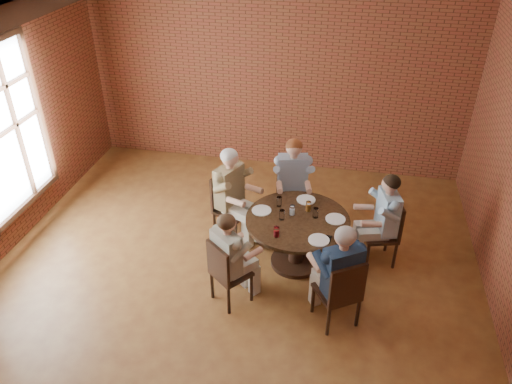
% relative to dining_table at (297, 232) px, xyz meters
% --- Properties ---
extents(floor, '(7.00, 7.00, 0.00)m').
position_rel_dining_table_xyz_m(floor, '(-0.78, -0.74, -0.53)').
color(floor, olive).
rests_on(floor, ground).
extents(ceiling, '(7.00, 7.00, 0.00)m').
position_rel_dining_table_xyz_m(ceiling, '(-0.78, -0.74, 2.87)').
color(ceiling, white).
rests_on(ceiling, wall_back).
extents(wall_back, '(7.00, 0.00, 7.00)m').
position_rel_dining_table_xyz_m(wall_back, '(-0.78, 2.76, 1.17)').
color(wall_back, brown).
rests_on(wall_back, ground).
extents(dining_table, '(1.36, 1.36, 0.75)m').
position_rel_dining_table_xyz_m(dining_table, '(0.00, 0.00, 0.00)').
color(dining_table, black).
rests_on(dining_table, floor).
extents(chair_a, '(0.53, 0.53, 0.94)m').
position_rel_dining_table_xyz_m(chair_a, '(1.17, 0.32, -0.02)').
color(chair_a, black).
rests_on(chair_a, floor).
extents(diner_a, '(0.78, 0.69, 1.35)m').
position_rel_dining_table_xyz_m(diner_a, '(1.09, 0.30, 0.14)').
color(diner_a, teal).
rests_on(diner_a, floor).
extents(chair_b, '(0.54, 0.54, 0.97)m').
position_rel_dining_table_xyz_m(chair_b, '(-0.21, 1.03, -0.01)').
color(chair_b, black).
rests_on(chair_b, floor).
extents(diner_b, '(0.69, 0.79, 1.39)m').
position_rel_dining_table_xyz_m(diner_b, '(-0.20, 0.94, 0.17)').
color(diner_b, '#8796AC').
rests_on(diner_b, floor).
extents(chair_c, '(0.61, 0.61, 0.98)m').
position_rel_dining_table_xyz_m(chair_c, '(-1.07, 0.50, -0.00)').
color(chair_c, black).
rests_on(chair_c, floor).
extents(diner_c, '(0.88, 0.82, 1.41)m').
position_rel_dining_table_xyz_m(diner_c, '(-0.98, 0.46, 0.17)').
color(diner_c, brown).
rests_on(diner_c, floor).
extents(chair_d, '(0.58, 0.58, 0.92)m').
position_rel_dining_table_xyz_m(chair_d, '(-0.74, -0.91, -0.03)').
color(chair_d, black).
rests_on(chair_d, floor).
extents(diner_d, '(0.79, 0.81, 1.30)m').
position_rel_dining_table_xyz_m(diner_d, '(-0.69, -0.84, 0.12)').
color(diner_d, '#C4A49A').
rests_on(diner_d, floor).
extents(chair_e, '(0.62, 0.62, 0.96)m').
position_rel_dining_table_xyz_m(chair_e, '(0.64, -1.00, -0.01)').
color(chair_e, black).
rests_on(chair_e, floor).
extents(diner_e, '(0.84, 0.87, 1.38)m').
position_rel_dining_table_xyz_m(diner_e, '(0.59, -0.92, 0.16)').
color(diner_e, '#1B2E4C').
rests_on(diner_e, floor).
extents(plate_a, '(0.26, 0.26, 0.01)m').
position_rel_dining_table_xyz_m(plate_a, '(0.48, 0.08, 0.23)').
color(plate_a, white).
rests_on(plate_a, dining_table).
extents(plate_b, '(0.26, 0.26, 0.01)m').
position_rel_dining_table_xyz_m(plate_b, '(0.05, 0.46, 0.23)').
color(plate_b, white).
rests_on(plate_b, dining_table).
extents(plate_c, '(0.26, 0.26, 0.01)m').
position_rel_dining_table_xyz_m(plate_c, '(-0.50, 0.08, 0.23)').
color(plate_c, white).
rests_on(plate_c, dining_table).
extents(plate_d, '(0.26, 0.26, 0.01)m').
position_rel_dining_table_xyz_m(plate_d, '(0.31, -0.41, 0.23)').
color(plate_d, white).
rests_on(plate_d, dining_table).
extents(glass_a, '(0.07, 0.07, 0.14)m').
position_rel_dining_table_xyz_m(glass_a, '(0.22, 0.08, 0.29)').
color(glass_a, white).
rests_on(glass_a, dining_table).
extents(glass_b, '(0.07, 0.07, 0.14)m').
position_rel_dining_table_xyz_m(glass_b, '(0.11, 0.21, 0.29)').
color(glass_b, white).
rests_on(glass_b, dining_table).
extents(glass_c, '(0.07, 0.07, 0.14)m').
position_rel_dining_table_xyz_m(glass_c, '(-0.29, 0.25, 0.29)').
color(glass_c, white).
rests_on(glass_c, dining_table).
extents(glass_d, '(0.07, 0.07, 0.14)m').
position_rel_dining_table_xyz_m(glass_d, '(-0.09, 0.08, 0.29)').
color(glass_d, white).
rests_on(glass_d, dining_table).
extents(glass_e, '(0.07, 0.07, 0.14)m').
position_rel_dining_table_xyz_m(glass_e, '(-0.20, -0.06, 0.29)').
color(glass_e, white).
rests_on(glass_e, dining_table).
extents(glass_f, '(0.07, 0.07, 0.14)m').
position_rel_dining_table_xyz_m(glass_f, '(-0.21, -0.43, 0.29)').
color(glass_f, white).
rests_on(glass_f, dining_table).
extents(smartphone, '(0.09, 0.16, 0.01)m').
position_rel_dining_table_xyz_m(smartphone, '(0.42, -0.36, 0.23)').
color(smartphone, black).
rests_on(smartphone, dining_table).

